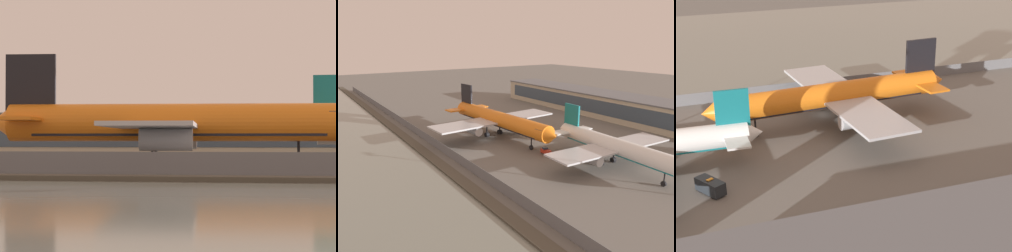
# 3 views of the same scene
# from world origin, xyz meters

# --- Properties ---
(ground_plane) EXTENTS (500.00, 500.00, 0.00)m
(ground_plane) POSITION_xyz_m (0.00, 0.00, 0.00)
(ground_plane) COLOR #66635E
(waterfront_lagoon) EXTENTS (320.00, 98.00, 0.01)m
(waterfront_lagoon) POSITION_xyz_m (0.00, -71.00, 0.00)
(waterfront_lagoon) COLOR gray
(waterfront_lagoon) RESTS_ON ground
(shoreline_seawall) EXTENTS (320.00, 3.00, 0.50)m
(shoreline_seawall) POSITION_xyz_m (0.00, -20.50, 0.25)
(shoreline_seawall) COLOR #474238
(shoreline_seawall) RESTS_ON ground
(perimeter_fence) EXTENTS (280.00, 0.10, 2.66)m
(perimeter_fence) POSITION_xyz_m (0.00, -16.00, 1.33)
(perimeter_fence) COLOR slate
(perimeter_fence) RESTS_ON ground
(cargo_jet_orange) EXTENTS (52.07, 44.53, 15.66)m
(cargo_jet_orange) POSITION_xyz_m (-0.90, 5.51, 5.98)
(cargo_jet_orange) COLOR orange
(cargo_jet_orange) RESTS_ON ground
(baggage_tug) EXTENTS (3.35, 1.92, 1.80)m
(baggage_tug) POSITION_xyz_m (20.83, 7.87, 0.81)
(baggage_tug) COLOR red
(baggage_tug) RESTS_ON ground
(ops_van) EXTENTS (4.41, 5.56, 2.48)m
(ops_van) POSITION_xyz_m (27.24, 25.88, 1.28)
(ops_van) COLOR #1E2328
(ops_van) RESTS_ON ground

